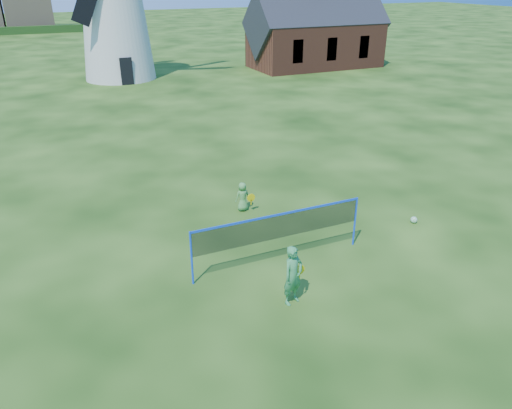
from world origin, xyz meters
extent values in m
plane|color=black|center=(0.00, 0.00, 0.00)|extent=(220.00, 220.00, 0.00)
cube|color=black|center=(1.36, 26.05, 0.97)|extent=(0.88, 0.11, 1.95)
cube|color=black|center=(1.36, 26.59, 4.42)|extent=(0.62, 0.11, 0.80)
cube|color=brown|center=(17.84, 27.19, 1.81)|extent=(10.87, 5.44, 3.62)
cube|color=#2D3035|center=(17.84, 27.19, 3.62)|extent=(11.42, 5.54, 5.54)
cube|color=black|center=(14.67, 24.52, 1.81)|extent=(0.91, 0.09, 1.81)
cube|color=black|center=(17.84, 24.52, 1.81)|extent=(0.91, 0.09, 1.81)
cube|color=black|center=(21.01, 24.52, 1.81)|extent=(0.91, 0.09, 1.81)
cylinder|color=blue|center=(-2.00, -0.37, 0.78)|extent=(0.05, 0.05, 1.55)
cylinder|color=blue|center=(3.00, -0.37, 0.78)|extent=(0.05, 0.05, 1.55)
cube|color=black|center=(0.50, -0.37, 1.15)|extent=(5.00, 0.02, 0.70)
cube|color=blue|center=(0.50, -0.37, 1.52)|extent=(5.00, 0.02, 0.06)
imported|color=#36874C|center=(0.00, -2.12, 0.78)|extent=(0.66, 0.53, 1.56)
cylinder|color=yellow|center=(0.28, -1.94, 0.76)|extent=(0.28, 0.02, 0.28)
cube|color=yellow|center=(0.28, -1.94, 0.59)|extent=(0.03, 0.02, 0.20)
imported|color=#4F9447|center=(0.90, 3.17, 0.51)|extent=(0.52, 0.36, 1.01)
cylinder|color=yellow|center=(1.12, 2.95, 0.52)|extent=(0.28, 0.02, 0.28)
cube|color=yellow|center=(1.12, 2.95, 0.35)|extent=(0.03, 0.02, 0.20)
sphere|color=green|center=(5.62, -0.01, 0.11)|extent=(0.22, 0.22, 0.22)
cube|color=tan|center=(-3.94, 72.00, 3.61)|extent=(6.23, 8.00, 7.21)
camera|label=1|loc=(-4.85, -10.73, 7.34)|focal=34.08mm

